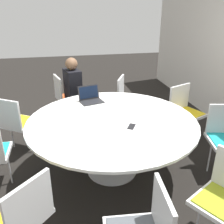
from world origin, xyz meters
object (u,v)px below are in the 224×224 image
chair_1 (16,120)px  cell_phone (132,126)px  chair_8 (128,97)px  laptop (90,98)px  chair_0 (66,95)px  chair_3 (21,213)px  chair_7 (185,109)px  person_0 (74,87)px

chair_1 → cell_phone: chair_1 is taller
chair_8 → laptop: bearing=-22.8°
chair_1 → chair_0: bearing=85.1°
chair_3 → chair_7: 2.79m
chair_3 → chair_0: bearing=35.0°
chair_1 → chair_7: 2.51m
person_0 → chair_0: bearing=-161.0°
chair_7 → cell_phone: 1.41m
chair_3 → chair_1: bearing=53.3°
chair_3 → cell_phone: (-0.83, 1.12, 0.22)m
chair_0 → chair_8: (0.34, 1.05, 0.00)m
chair_7 → chair_8: bearing=-66.6°
chair_7 → chair_8: same height
chair_1 → cell_phone: (0.95, 1.40, 0.22)m
chair_3 → chair_7: bearing=-8.6°
chair_0 → person_0: bearing=19.0°
chair_1 → person_0: person_0 is taller
chair_0 → cell_phone: bearing=5.2°
chair_3 → chair_7: same height
cell_phone → person_0: bearing=-162.3°
chair_3 → chair_8: same height
chair_1 → laptop: (0.06, 1.05, 0.27)m
chair_1 → cell_phone: bearing=-0.9°
chair_7 → chair_0: bearing=-53.1°
chair_0 → cell_phone: chair_0 is taller
chair_3 → person_0: person_0 is taller
chair_1 → chair_7: (0.11, 2.51, 0.00)m
chair_3 → laptop: 1.91m
chair_1 → chair_7: size_ratio=1.00×
chair_8 → cell_phone: (1.54, -0.38, 0.22)m
cell_phone → chair_3: bearing=-53.5°
chair_0 → chair_8: bearing=57.6°
chair_7 → person_0: size_ratio=0.71×
chair_3 → laptop: size_ratio=2.42×
chair_0 → person_0: 0.32m
chair_0 → chair_1: same height
chair_1 → person_0: size_ratio=0.71×
chair_0 → chair_1: bearing=-52.7°
chair_8 → person_0: 0.94m
chair_1 → person_0: 1.14m
chair_7 → cell_phone: size_ratio=5.50×
laptop → person_0: bearing=88.9°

